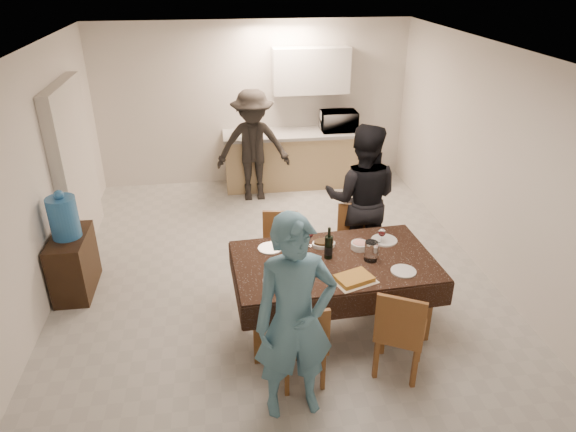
% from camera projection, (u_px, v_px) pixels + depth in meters
% --- Properties ---
extents(floor, '(5.00, 6.00, 0.02)m').
position_uv_depth(floor, '(276.00, 273.00, 6.21)').
color(floor, '#A3A39F').
rests_on(floor, ground).
extents(ceiling, '(5.00, 6.00, 0.02)m').
position_uv_depth(ceiling, '(273.00, 50.00, 5.04)').
color(ceiling, white).
rests_on(ceiling, wall_back).
extents(wall_back, '(5.00, 0.02, 2.60)m').
position_uv_depth(wall_back, '(253.00, 105.00, 8.28)').
color(wall_back, silver).
rests_on(wall_back, floor).
extents(wall_front, '(5.00, 0.02, 2.60)m').
position_uv_depth(wall_front, '(333.00, 365.00, 2.97)').
color(wall_front, silver).
rests_on(wall_front, floor).
extents(wall_left, '(0.02, 6.00, 2.60)m').
position_uv_depth(wall_left, '(35.00, 186.00, 5.32)').
color(wall_left, silver).
rests_on(wall_left, floor).
extents(wall_right, '(0.02, 6.00, 2.60)m').
position_uv_depth(wall_right, '(489.00, 162.00, 5.93)').
color(wall_right, silver).
rests_on(wall_right, floor).
extents(stub_partition, '(0.15, 1.40, 2.10)m').
position_uv_depth(stub_partition, '(75.00, 166.00, 6.50)').
color(stub_partition, beige).
rests_on(stub_partition, floor).
extents(kitchen_base_cabinet, '(2.20, 0.60, 0.86)m').
position_uv_depth(kitchen_base_cabinet, '(293.00, 160.00, 8.46)').
color(kitchen_base_cabinet, tan).
rests_on(kitchen_base_cabinet, floor).
extents(kitchen_worktop, '(2.24, 0.64, 0.05)m').
position_uv_depth(kitchen_worktop, '(293.00, 134.00, 8.26)').
color(kitchen_worktop, '#9E9D99').
rests_on(kitchen_worktop, kitchen_base_cabinet).
extents(upper_cabinet, '(1.20, 0.34, 0.70)m').
position_uv_depth(upper_cabinet, '(311.00, 70.00, 7.98)').
color(upper_cabinet, silver).
rests_on(upper_cabinet, wall_back).
extents(dining_table, '(2.02, 1.25, 0.76)m').
position_uv_depth(dining_table, '(334.00, 263.00, 5.04)').
color(dining_table, black).
rests_on(dining_table, floor).
extents(chair_near_left, '(0.43, 0.43, 0.47)m').
position_uv_depth(chair_near_left, '(302.00, 338.00, 4.34)').
color(chair_near_left, brown).
rests_on(chair_near_left, floor).
extents(chair_near_right, '(0.56, 0.59, 0.50)m').
position_uv_depth(chair_near_right, '(405.00, 326.00, 4.43)').
color(chair_near_right, brown).
rests_on(chair_near_right, floor).
extents(chair_far_left, '(0.46, 0.46, 0.47)m').
position_uv_depth(chair_far_left, '(281.00, 249.00, 5.67)').
color(chair_far_left, brown).
rests_on(chair_far_left, floor).
extents(chair_far_right, '(0.43, 0.43, 0.49)m').
position_uv_depth(chair_far_right, '(360.00, 242.00, 5.77)').
color(chair_far_right, brown).
rests_on(chair_far_right, floor).
extents(console, '(0.38, 0.76, 0.70)m').
position_uv_depth(console, '(74.00, 264.00, 5.74)').
color(console, '#2F200F').
rests_on(console, floor).
extents(water_jug, '(0.31, 0.31, 0.46)m').
position_uv_depth(water_jug, '(64.00, 218.00, 5.48)').
color(water_jug, '#347EC6').
rests_on(water_jug, console).
extents(wine_bottle, '(0.08, 0.08, 0.33)m').
position_uv_depth(wine_bottle, '(329.00, 243.00, 4.99)').
color(wine_bottle, black).
rests_on(wine_bottle, dining_table).
extents(water_pitcher, '(0.13, 0.13, 0.20)m').
position_uv_depth(water_pitcher, '(371.00, 251.00, 4.98)').
color(water_pitcher, white).
rests_on(water_pitcher, dining_table).
extents(savoury_tart, '(0.45, 0.39, 0.05)m').
position_uv_depth(savoury_tart, '(354.00, 278.00, 4.69)').
color(savoury_tart, '#B88D35').
rests_on(savoury_tart, dining_table).
extents(salad_bowl, '(0.17, 0.17, 0.07)m').
position_uv_depth(salad_bowl, '(359.00, 246.00, 5.21)').
color(salad_bowl, silver).
rests_on(salad_bowl, dining_table).
extents(mushroom_dish, '(0.22, 0.22, 0.04)m').
position_uv_depth(mushroom_dish, '(324.00, 244.00, 5.26)').
color(mushroom_dish, silver).
rests_on(mushroom_dish, dining_table).
extents(wine_glass_a, '(0.09, 0.09, 0.20)m').
position_uv_depth(wine_glass_a, '(282.00, 269.00, 4.69)').
color(wine_glass_a, white).
rests_on(wine_glass_a, dining_table).
extents(wine_glass_b, '(0.08, 0.08, 0.18)m').
position_uv_depth(wine_glass_b, '(382.00, 236.00, 5.28)').
color(wine_glass_b, white).
rests_on(wine_glass_b, dining_table).
extents(wine_glass_c, '(0.09, 0.09, 0.19)m').
position_uv_depth(wine_glass_c, '(309.00, 238.00, 5.23)').
color(wine_glass_c, white).
rests_on(wine_glass_c, dining_table).
extents(plate_near_left, '(0.27, 0.27, 0.02)m').
position_uv_depth(plate_near_left, '(277.00, 281.00, 4.69)').
color(plate_near_left, silver).
rests_on(plate_near_left, dining_table).
extents(plate_near_right, '(0.24, 0.24, 0.01)m').
position_uv_depth(plate_near_right, '(403.00, 271.00, 4.83)').
color(plate_near_right, silver).
rests_on(plate_near_right, dining_table).
extents(plate_far_left, '(0.25, 0.25, 0.01)m').
position_uv_depth(plate_far_left, '(270.00, 248.00, 5.22)').
color(plate_far_left, silver).
rests_on(plate_far_left, dining_table).
extents(plate_far_right, '(0.27, 0.27, 0.02)m').
position_uv_depth(plate_far_right, '(384.00, 240.00, 5.36)').
color(plate_far_right, silver).
rests_on(plate_far_right, dining_table).
extents(microwave, '(0.57, 0.39, 0.32)m').
position_uv_depth(microwave, '(339.00, 121.00, 8.27)').
color(microwave, silver).
rests_on(microwave, kitchen_worktop).
extents(person_near, '(0.69, 0.49, 1.80)m').
position_uv_depth(person_near, '(295.00, 320.00, 3.97)').
color(person_near, teal).
rests_on(person_near, floor).
extents(person_far, '(1.05, 0.93, 1.81)m').
position_uv_depth(person_far, '(361.00, 199.00, 5.96)').
color(person_far, black).
rests_on(person_far, floor).
extents(person_kitchen, '(1.11, 0.64, 1.72)m').
position_uv_depth(person_kitchen, '(253.00, 146.00, 7.79)').
color(person_kitchen, black).
rests_on(person_kitchen, floor).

